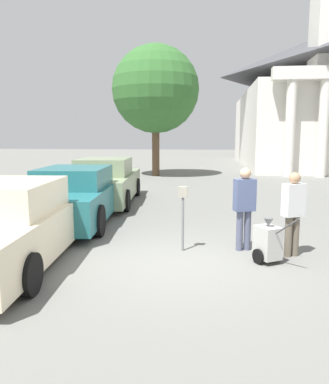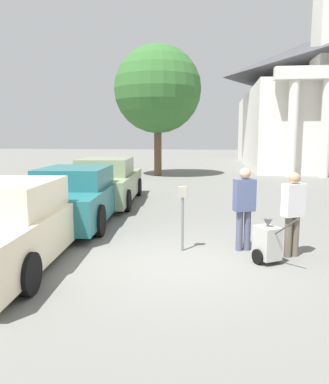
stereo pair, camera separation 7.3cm
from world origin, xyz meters
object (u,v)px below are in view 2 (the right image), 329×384
object	(u,v)px
parking_meter	(183,206)
person_worker	(244,204)
church	(307,96)
equipment_cart	(267,242)
parked_car_teal	(78,196)
person_supervisor	(293,209)
parked_car_sage	(107,182)
parked_car_cream	(14,225)

from	to	relation	value
parking_meter	person_worker	size ratio (longest dim) A/B	0.78
church	equipment_cart	bearing A→B (deg)	-104.42
parked_car_teal	equipment_cart	world-z (taller)	parked_car_teal
person_supervisor	church	bearing A→B (deg)	-130.93
person_worker	equipment_cart	bearing A→B (deg)	98.57
parked_car_sage	equipment_cart	bearing A→B (deg)	-55.94
parking_meter	equipment_cart	size ratio (longest dim) A/B	1.33
person_worker	church	size ratio (longest dim) A/B	0.07
parked_car_teal	parked_car_sage	world-z (taller)	parked_car_sage
parking_meter	church	distance (m)	25.22
parked_car_cream	parking_meter	world-z (taller)	parked_car_cream
parked_car_teal	parked_car_sage	bearing A→B (deg)	85.21
parked_car_teal	equipment_cart	xyz separation A→B (m)	(4.69, -2.90, -0.32)
equipment_cart	person_worker	bearing A→B (deg)	86.16
person_worker	person_supervisor	size ratio (longest dim) A/B	1.03
parked_car_cream	parked_car_teal	bearing A→B (deg)	85.22
parked_car_teal	person_worker	size ratio (longest dim) A/B	3.12
parked_car_cream	parking_meter	xyz separation A→B (m)	(3.08, 1.02, 0.23)
parked_car_cream	equipment_cart	size ratio (longest dim) A/B	5.12
parked_car_teal	person_supervisor	size ratio (longest dim) A/B	3.21
parked_car_cream	parked_car_sage	xyz separation A→B (m)	(0.00, 6.31, 0.03)
person_worker	person_supervisor	world-z (taller)	person_worker
church	parking_meter	bearing A→B (deg)	-108.35
parked_car_cream	parked_car_teal	world-z (taller)	parked_car_cream
person_worker	parked_car_sage	bearing A→B (deg)	-68.08
person_worker	person_supervisor	xyz separation A→B (m)	(0.90, -0.30, -0.03)
parked_car_teal	parking_meter	distance (m)	3.88
person_supervisor	parked_car_teal	bearing A→B (deg)	-52.70
parking_meter	person_supervisor	world-z (taller)	person_supervisor
parked_car_sage	person_worker	distance (m)	6.68
parked_car_sage	person_worker	size ratio (longest dim) A/B	3.08
person_worker	parked_car_cream	bearing A→B (deg)	-2.62
person_supervisor	person_worker	bearing A→B (deg)	-45.89
parked_car_sage	person_supervisor	xyz separation A→B (m)	(5.22, -5.39, 0.21)
parking_meter	church	world-z (taller)	church
person_supervisor	equipment_cart	xyz separation A→B (m)	(-0.53, -0.44, -0.55)
parking_meter	person_supervisor	bearing A→B (deg)	-2.80
parked_car_teal	parked_car_sage	size ratio (longest dim) A/B	1.01
parked_car_teal	equipment_cart	bearing A→B (deg)	-36.47
parking_meter	parked_car_sage	bearing A→B (deg)	120.21
person_worker	equipment_cart	distance (m)	1.01
parked_car_sage	person_worker	bearing A→B (deg)	-54.48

